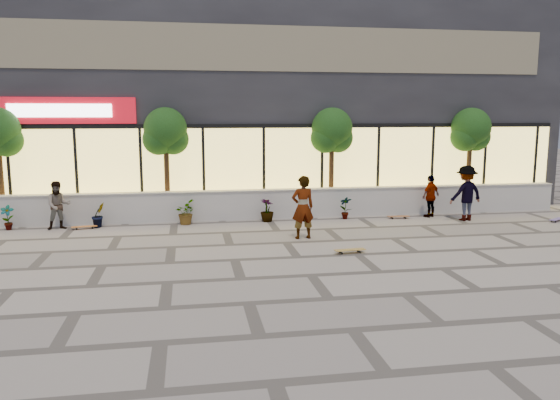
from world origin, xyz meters
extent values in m
plane|color=#A2988C|center=(0.00, 0.00, 0.00)|extent=(80.00, 80.00, 0.00)
cube|color=beige|center=(0.00, 7.00, 0.50)|extent=(22.00, 0.35, 1.00)
cube|color=#B2AFA8|center=(0.00, 7.00, 1.02)|extent=(22.00, 0.42, 0.04)
cube|color=#232328|center=(0.00, 12.50, 4.25)|extent=(24.00, 9.00, 8.50)
cube|color=#FFDE66|center=(0.00, 7.98, 1.70)|extent=(23.04, 0.05, 3.00)
cube|color=black|center=(0.00, 7.95, 3.25)|extent=(23.04, 0.08, 0.15)
cube|color=red|center=(-7.00, 7.93, 3.80)|extent=(5.00, 0.10, 0.90)
cube|color=white|center=(-7.00, 7.86, 3.80)|extent=(3.40, 0.06, 0.45)
cube|color=brown|center=(0.00, 7.98, 6.00)|extent=(21.60, 0.05, 1.60)
imported|color=#1D3D13|center=(-8.50, 6.45, 0.41)|extent=(0.43, 0.29, 0.81)
imported|color=#1D3D13|center=(-5.70, 6.45, 0.41)|extent=(0.57, 0.57, 0.81)
imported|color=#1D3D13|center=(-2.90, 6.45, 0.41)|extent=(0.68, 0.77, 0.81)
imported|color=#1D3D13|center=(-0.10, 6.45, 0.41)|extent=(0.64, 0.64, 0.81)
imported|color=#1D3D13|center=(2.70, 6.45, 0.41)|extent=(0.46, 0.35, 0.81)
cylinder|color=#402E17|center=(-9.00, 7.70, 1.62)|extent=(0.18, 0.18, 3.24)
sphere|color=#1D3D13|center=(-8.75, 7.75, 2.81)|extent=(1.10, 1.10, 1.10)
cylinder|color=#402E17|center=(-3.50, 7.70, 1.62)|extent=(0.18, 0.18, 3.24)
sphere|color=#1D3D13|center=(-3.50, 7.70, 3.17)|extent=(1.50, 1.50, 1.50)
sphere|color=#1D3D13|center=(-3.75, 7.65, 2.81)|extent=(1.10, 1.10, 1.10)
sphere|color=#1D3D13|center=(-3.25, 7.75, 2.81)|extent=(1.10, 1.10, 1.10)
cylinder|color=#402E17|center=(2.50, 7.70, 1.62)|extent=(0.18, 0.18, 3.24)
sphere|color=#1D3D13|center=(2.50, 7.70, 3.17)|extent=(1.50, 1.50, 1.50)
sphere|color=#1D3D13|center=(2.25, 7.65, 2.81)|extent=(1.10, 1.10, 1.10)
sphere|color=#1D3D13|center=(2.75, 7.75, 2.81)|extent=(1.10, 1.10, 1.10)
cylinder|color=#402E17|center=(8.00, 7.70, 1.62)|extent=(0.18, 0.18, 3.24)
sphere|color=#1D3D13|center=(8.00, 7.70, 3.17)|extent=(1.50, 1.50, 1.50)
sphere|color=#1D3D13|center=(7.75, 7.65, 2.81)|extent=(1.10, 1.10, 1.10)
sphere|color=#1D3D13|center=(8.25, 7.75, 2.81)|extent=(1.10, 1.10, 1.10)
imported|color=silver|center=(0.58, 3.72, 0.95)|extent=(0.74, 0.54, 1.89)
imported|color=#867956|center=(-6.89, 6.30, 0.78)|extent=(0.90, 0.79, 1.56)
imported|color=silver|center=(5.82, 6.30, 0.76)|extent=(0.96, 0.77, 1.52)
imported|color=maroon|center=(6.76, 5.53, 0.96)|extent=(1.36, 0.95, 1.92)
cube|color=olive|center=(1.47, 1.81, 0.09)|extent=(0.86, 0.29, 0.02)
cylinder|color=black|center=(1.72, 1.91, 0.03)|extent=(0.06, 0.04, 0.06)
cylinder|color=black|center=(1.74, 1.76, 0.03)|extent=(0.06, 0.04, 0.06)
cylinder|color=black|center=(1.21, 1.86, 0.03)|extent=(0.06, 0.04, 0.06)
cylinder|color=black|center=(1.22, 1.71, 0.03)|extent=(0.06, 0.04, 0.06)
cube|color=orange|center=(-6.11, 6.20, 0.09)|extent=(0.81, 0.34, 0.02)
cylinder|color=black|center=(-5.89, 6.31, 0.03)|extent=(0.06, 0.04, 0.06)
cylinder|color=black|center=(-5.86, 6.17, 0.03)|extent=(0.06, 0.04, 0.06)
cylinder|color=black|center=(-6.36, 6.23, 0.03)|extent=(0.06, 0.04, 0.06)
cylinder|color=black|center=(-6.34, 6.09, 0.03)|extent=(0.06, 0.04, 0.06)
cube|color=#9C5D33|center=(4.59, 6.20, 0.09)|extent=(0.79, 0.23, 0.02)
cylinder|color=black|center=(4.83, 6.26, 0.03)|extent=(0.06, 0.03, 0.06)
cylinder|color=black|center=(4.83, 6.12, 0.03)|extent=(0.06, 0.03, 0.06)
cylinder|color=black|center=(4.35, 6.28, 0.03)|extent=(0.06, 0.03, 0.06)
cylinder|color=black|center=(4.35, 6.14, 0.03)|extent=(0.06, 0.03, 0.06)
cube|color=#635194|center=(9.80, 4.80, 0.08)|extent=(0.76, 0.57, 0.02)
cylinder|color=black|center=(9.97, 4.98, 0.03)|extent=(0.06, 0.05, 0.06)
cylinder|color=black|center=(9.56, 4.74, 0.03)|extent=(0.06, 0.05, 0.06)
cylinder|color=black|center=(9.63, 4.62, 0.03)|extent=(0.06, 0.05, 0.06)
camera|label=1|loc=(-2.73, -11.89, 3.71)|focal=35.00mm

